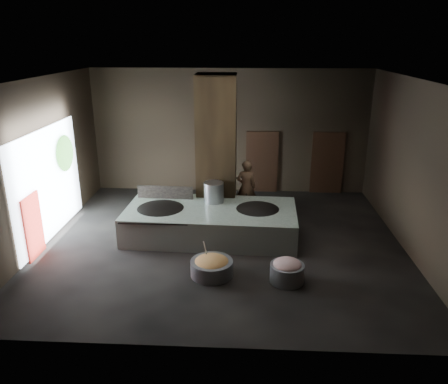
# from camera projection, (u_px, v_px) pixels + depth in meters

# --- Properties ---
(floor) EXTENTS (10.00, 9.00, 0.10)m
(floor) POSITION_uv_depth(u_px,v_px,m) (223.00, 243.00, 12.43)
(floor) COLOR black
(floor) RESTS_ON ground
(ceiling) EXTENTS (10.00, 9.00, 0.10)m
(ceiling) POSITION_uv_depth(u_px,v_px,m) (223.00, 77.00, 10.90)
(ceiling) COLOR black
(ceiling) RESTS_ON back_wall
(back_wall) EXTENTS (10.00, 0.10, 4.50)m
(back_wall) POSITION_uv_depth(u_px,v_px,m) (230.00, 132.00, 15.95)
(back_wall) COLOR black
(back_wall) RESTS_ON ground
(front_wall) EXTENTS (10.00, 0.10, 4.50)m
(front_wall) POSITION_uv_depth(u_px,v_px,m) (208.00, 240.00, 7.38)
(front_wall) COLOR black
(front_wall) RESTS_ON ground
(left_wall) EXTENTS (0.10, 9.00, 4.50)m
(left_wall) POSITION_uv_depth(u_px,v_px,m) (39.00, 163.00, 11.92)
(left_wall) COLOR black
(left_wall) RESTS_ON ground
(right_wall) EXTENTS (0.10, 9.00, 4.50)m
(right_wall) POSITION_uv_depth(u_px,v_px,m) (415.00, 169.00, 11.41)
(right_wall) COLOR black
(right_wall) RESTS_ON ground
(pillar) EXTENTS (1.20, 1.20, 4.50)m
(pillar) POSITION_uv_depth(u_px,v_px,m) (217.00, 149.00, 13.47)
(pillar) COLOR black
(pillar) RESTS_ON ground
(hearth_platform) EXTENTS (4.98, 2.54, 0.85)m
(hearth_platform) POSITION_uv_depth(u_px,v_px,m) (211.00, 222.00, 12.69)
(hearth_platform) COLOR #AEC0AD
(hearth_platform) RESTS_ON ground
(platform_cap) EXTENTS (4.78, 2.29, 0.03)m
(platform_cap) POSITION_uv_depth(u_px,v_px,m) (211.00, 209.00, 12.56)
(platform_cap) COLOR black
(platform_cap) RESTS_ON hearth_platform
(wok_left) EXTENTS (1.54, 1.54, 0.42)m
(wok_left) POSITION_uv_depth(u_px,v_px,m) (161.00, 211.00, 12.61)
(wok_left) COLOR black
(wok_left) RESTS_ON hearth_platform
(wok_left_rim) EXTENTS (1.57, 1.57, 0.05)m
(wok_left_rim) POSITION_uv_depth(u_px,v_px,m) (161.00, 209.00, 12.59)
(wok_left_rim) COLOR black
(wok_left_rim) RESTS_ON hearth_platform
(wok_right) EXTENTS (1.43, 1.43, 0.40)m
(wok_right) POSITION_uv_depth(u_px,v_px,m) (258.00, 212.00, 12.56)
(wok_right) COLOR black
(wok_right) RESTS_ON hearth_platform
(wok_right_rim) EXTENTS (1.46, 1.46, 0.05)m
(wok_right_rim) POSITION_uv_depth(u_px,v_px,m) (258.00, 210.00, 12.54)
(wok_right_rim) COLOR black
(wok_right_rim) RESTS_ON hearth_platform
(stock_pot) EXTENTS (0.59, 0.59, 0.64)m
(stock_pot) POSITION_uv_depth(u_px,v_px,m) (214.00, 193.00, 12.97)
(stock_pot) COLOR #9C9DA4
(stock_pot) RESTS_ON hearth_platform
(splash_guard) EXTENTS (1.70, 0.14, 0.42)m
(splash_guard) POSITION_uv_depth(u_px,v_px,m) (165.00, 193.00, 13.27)
(splash_guard) COLOR black
(splash_guard) RESTS_ON hearth_platform
(cook) EXTENTS (0.67, 0.46, 1.76)m
(cook) POSITION_uv_depth(u_px,v_px,m) (246.00, 187.00, 14.28)
(cook) COLOR #956B4B
(cook) RESTS_ON ground
(veg_basin) EXTENTS (1.25, 1.25, 0.38)m
(veg_basin) POSITION_uv_depth(u_px,v_px,m) (212.00, 268.00, 10.62)
(veg_basin) COLOR slate
(veg_basin) RESTS_ON ground
(veg_fill) EXTENTS (0.85, 0.85, 0.26)m
(veg_fill) POSITION_uv_depth(u_px,v_px,m) (212.00, 262.00, 10.56)
(veg_fill) COLOR tan
(veg_fill) RESTS_ON veg_basin
(ladle) EXTENTS (0.11, 0.41, 0.74)m
(ladle) POSITION_uv_depth(u_px,v_px,m) (206.00, 252.00, 10.65)
(ladle) COLOR #9C9DA4
(ladle) RESTS_ON veg_basin
(meat_basin) EXTENTS (0.93, 0.93, 0.44)m
(meat_basin) POSITION_uv_depth(u_px,v_px,m) (287.00, 273.00, 10.32)
(meat_basin) COLOR slate
(meat_basin) RESTS_ON ground
(meat_fill) EXTENTS (0.67, 0.67, 0.26)m
(meat_fill) POSITION_uv_depth(u_px,v_px,m) (287.00, 264.00, 10.25)
(meat_fill) COLOR #CC7A7D
(meat_fill) RESTS_ON meat_basin
(doorway_near) EXTENTS (1.18, 0.08, 2.38)m
(doorway_near) POSITION_uv_depth(u_px,v_px,m) (262.00, 163.00, 16.18)
(doorway_near) COLOR black
(doorway_near) RESTS_ON ground
(doorway_near_glow) EXTENTS (0.87, 0.04, 2.07)m
(doorway_near_glow) POSITION_uv_depth(u_px,v_px,m) (258.00, 164.00, 16.27)
(doorway_near_glow) COLOR #8C6647
(doorway_near_glow) RESTS_ON ground
(doorway_far) EXTENTS (1.18, 0.08, 2.38)m
(doorway_far) POSITION_uv_depth(u_px,v_px,m) (327.00, 164.00, 16.05)
(doorway_far) COLOR black
(doorway_far) RESTS_ON ground
(doorway_far_glow) EXTENTS (0.79, 0.04, 1.87)m
(doorway_far_glow) POSITION_uv_depth(u_px,v_px,m) (330.00, 165.00, 16.09)
(doorway_far_glow) COLOR #8C6647
(doorway_far_glow) RESTS_ON ground
(left_opening) EXTENTS (0.04, 4.20, 3.10)m
(left_opening) POSITION_uv_depth(u_px,v_px,m) (48.00, 183.00, 12.32)
(left_opening) COLOR white
(left_opening) RESTS_ON ground
(pavilion_sliver) EXTENTS (0.05, 0.90, 1.70)m
(pavilion_sliver) POSITION_uv_depth(u_px,v_px,m) (33.00, 226.00, 11.34)
(pavilion_sliver) COLOR maroon
(pavilion_sliver) RESTS_ON ground
(tree_silhouette) EXTENTS (0.28, 1.10, 1.10)m
(tree_silhouette) POSITION_uv_depth(u_px,v_px,m) (65.00, 153.00, 13.15)
(tree_silhouette) COLOR #194714
(tree_silhouette) RESTS_ON left_opening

